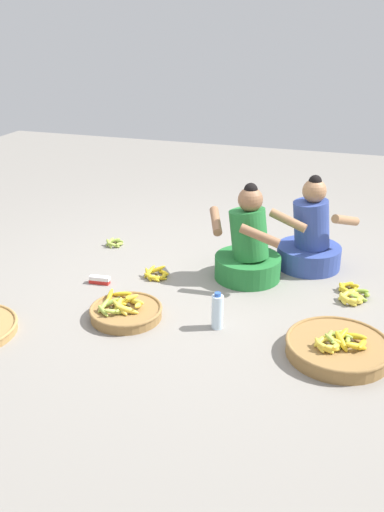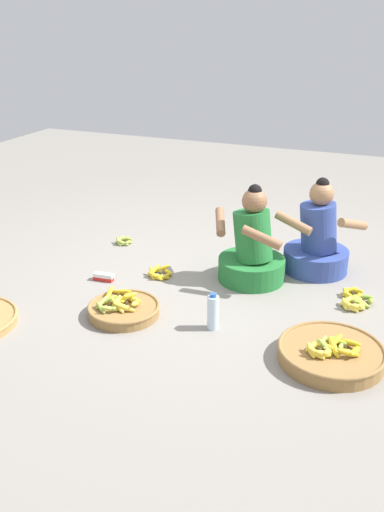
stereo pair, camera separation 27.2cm
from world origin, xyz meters
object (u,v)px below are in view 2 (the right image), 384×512
Objects in this scene: vendor_woman_behind at (317,242)px; water_bottle at (213,312)px; loose_bananas_front_center at (355,300)px; loose_bananas_near_bicycle at (124,241)px; vendor_woman_front at (252,251)px; loose_bananas_near_vendor at (160,273)px; packet_carton_stack at (104,277)px; banana_basket_front_right at (331,353)px; banana_basket_front_left at (123,309)px.

vendor_woman_behind is 1.27m from water_bottle.
vendor_woman_behind is 2.99× the size of water_bottle.
loose_bananas_near_bicycle is at bearing 169.89° from loose_bananas_front_center.
vendor_woman_front is 0.75m from loose_bananas_near_vendor.
water_bottle is 1.55× the size of packet_carton_stack.
packet_carton_stack is at bearing 166.44° from banana_basket_front_right.
water_bottle is (1.28, -1.10, 0.10)m from loose_bananas_near_bicycle.
vendor_woman_front is at bearing 173.48° from loose_bananas_front_center.
banana_basket_front_right is 1.89m from packet_carton_stack.
water_bottle reaches higher than packet_carton_stack.
vendor_woman_front is at bearing 18.06° from loose_bananas_near_vendor.
vendor_woman_front reaches higher than water_bottle.
vendor_woman_behind is 1.33m from banana_basket_front_right.
loose_bananas_near_bicycle is 1.69m from water_bottle.
loose_bananas_front_center is at bearing 28.49° from banana_basket_front_left.
vendor_woman_behind is at bearing 129.66° from loose_bananas_front_center.
loose_bananas_front_center is (1.46, 0.79, -0.02)m from banana_basket_front_left.
packet_carton_stack is (-0.41, 0.42, -0.02)m from banana_basket_front_left.
water_bottle reaches higher than loose_bananas_near_bicycle.
packet_carton_stack is (-0.38, -0.24, 0.00)m from loose_bananas_near_vendor.
vendor_woman_behind reaches higher than loose_bananas_near_vendor.
packet_carton_stack is at bearing -72.70° from loose_bananas_near_bicycle.
loose_bananas_near_vendor reaches higher than packet_carton_stack.
loose_bananas_near_vendor is (-0.68, -0.22, -0.22)m from vendor_woman_front.
banana_basket_front_right is (1.43, -0.02, 0.01)m from banana_basket_front_left.
loose_bananas_near_vendor is at bearing -175.04° from loose_bananas_front_center.
vendor_woman_behind reaches higher than water_bottle.
water_bottle reaches higher than loose_bananas_front_center.
banana_basket_front_right is 3.83× the size of packet_carton_stack.
water_bottle reaches higher than banana_basket_front_left.
loose_bananas_near_bicycle is (-0.65, 1.17, -0.02)m from banana_basket_front_left.
banana_basket_front_right is at bearing -0.78° from banana_basket_front_left.
vendor_woman_front reaches higher than loose_bananas_near_bicycle.
loose_bananas_near_vendor reaches higher than loose_bananas_near_bicycle.
banana_basket_front_right is at bearing -13.56° from packet_carton_stack.
banana_basket_front_right is at bearing -74.80° from vendor_woman_behind.
water_bottle reaches higher than loose_bananas_near_vendor.
loose_bananas_near_vendor is 0.90m from water_bottle.
vendor_woman_behind is 1.21× the size of banana_basket_front_right.
vendor_woman_front is 1.21m from banana_basket_front_right.
banana_basket_front_left is at bearing -45.74° from packet_carton_stack.
water_bottle is at bearing -18.73° from packet_carton_stack.
packet_carton_stack is at bearing -150.95° from vendor_woman_behind.
loose_bananas_front_center is (0.38, -0.46, -0.22)m from vendor_woman_behind.
vendor_woman_behind is at bearing 49.26° from banana_basket_front_left.
vendor_woman_front is at bearing -12.33° from loose_bananas_near_bicycle.
banana_basket_front_left is (-1.08, -1.25, -0.20)m from vendor_woman_behind.
vendor_woman_front is at bearing 53.89° from banana_basket_front_left.
loose_bananas_front_center is (0.82, -0.09, -0.22)m from vendor_woman_front.
vendor_woman_front is 1.00× the size of vendor_woman_behind.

